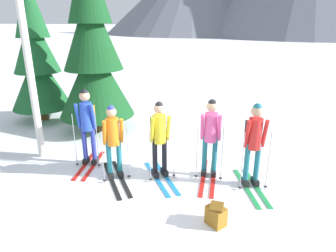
# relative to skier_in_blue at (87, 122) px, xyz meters

# --- Properties ---
(ground_plane) EXTENTS (400.00, 400.00, 0.00)m
(ground_plane) POSITION_rel_skier_in_blue_xyz_m (1.75, -0.07, -1.07)
(ground_plane) COLOR white
(skier_in_blue) EXTENTS (0.64, 1.58, 1.86)m
(skier_in_blue) POSITION_rel_skier_in_blue_xyz_m (0.00, 0.00, 0.00)
(skier_in_blue) COLOR red
(skier_in_blue) RESTS_ON ground
(skier_in_orange) EXTENTS (1.33, 1.56, 1.67)m
(skier_in_orange) POSITION_rel_skier_in_blue_xyz_m (0.88, -0.43, -0.14)
(skier_in_orange) COLOR black
(skier_in_orange) RESTS_ON ground
(skier_in_yellow) EXTENTS (1.24, 1.49, 1.74)m
(skier_in_yellow) POSITION_rel_skier_in_blue_xyz_m (1.82, -0.08, -0.09)
(skier_in_yellow) COLOR #1E84D1
(skier_in_yellow) RESTS_ON ground
(skier_in_pink) EXTENTS (0.61, 1.72, 1.78)m
(skier_in_pink) POSITION_rel_skier_in_blue_xyz_m (2.87, 0.27, -0.06)
(skier_in_pink) COLOR red
(skier_in_pink) RESTS_ON ground
(skier_in_red) EXTENTS (0.87, 1.56, 1.81)m
(skier_in_red) POSITION_rel_skier_in_blue_xyz_m (3.78, 0.11, -0.04)
(skier_in_red) COLOR green
(skier_in_red) RESTS_ON ground
(pine_tree_near) EXTENTS (1.96, 1.96, 4.72)m
(pine_tree_near) POSITION_rel_skier_in_blue_xyz_m (-3.39, 2.56, 1.09)
(pine_tree_near) COLOR #51381E
(pine_tree_near) RESTS_ON ground
(pine_tree_mid) EXTENTS (2.27, 2.27, 5.48)m
(pine_tree_mid) POSITION_rel_skier_in_blue_xyz_m (-0.99, 2.14, 1.43)
(pine_tree_mid) COLOR #51381E
(pine_tree_mid) RESTS_ON ground
(birch_tree_tall) EXTENTS (0.55, 0.89, 5.19)m
(birch_tree_tall) POSITION_rel_skier_in_blue_xyz_m (-1.42, -0.01, 1.59)
(birch_tree_tall) COLOR silver
(birch_tree_tall) RESTS_ON ground
(backpack_on_snow_front) EXTENTS (0.40, 0.38, 0.38)m
(backpack_on_snow_front) POSITION_rel_skier_in_blue_xyz_m (3.30, -1.42, -0.88)
(backpack_on_snow_front) COLOR #99661E
(backpack_on_snow_front) RESTS_ON ground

